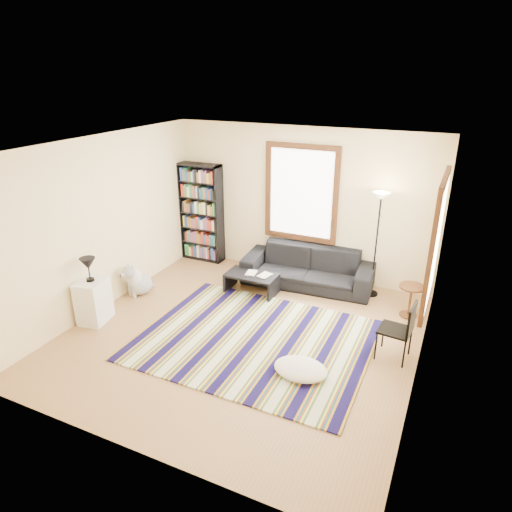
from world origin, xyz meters
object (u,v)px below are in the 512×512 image
at_px(sofa, 308,267).
at_px(folding_chair, 395,330).
at_px(floor_lamp, 376,246).
at_px(white_cabinet, 94,301).
at_px(coffee_table, 252,283).
at_px(floor_cushion, 301,369).
at_px(side_table, 410,301).
at_px(dog, 140,278).
at_px(bookshelf, 201,213).

relative_size(sofa, folding_chair, 2.74).
distance_m(floor_lamp, white_cabinet, 4.72).
distance_m(coffee_table, floor_cushion, 2.46).
bearing_deg(coffee_table, sofa, 42.27).
bearing_deg(sofa, side_table, -16.57).
bearing_deg(floor_cushion, folding_chair, 42.00).
xyz_separation_m(coffee_table, white_cabinet, (-1.83, -1.93, 0.17)).
xyz_separation_m(floor_lamp, dog, (-3.74, -1.69, -0.63)).
distance_m(side_table, white_cabinet, 5.03).
xyz_separation_m(bookshelf, floor_cushion, (3.20, -2.87, -0.91)).
xyz_separation_m(floor_cushion, floor_lamp, (0.36, 2.70, 0.84)).
bearing_deg(coffee_table, white_cabinet, -133.51).
relative_size(side_table, white_cabinet, 0.77).
distance_m(bookshelf, white_cabinet, 3.01).
bearing_deg(folding_chair, bookshelf, 160.66).
height_order(folding_chair, dog, folding_chair).
relative_size(coffee_table, side_table, 1.67).
distance_m(side_table, folding_chair, 1.28).
bearing_deg(floor_cushion, bookshelf, 138.17).
relative_size(coffee_table, floor_cushion, 1.25).
bearing_deg(folding_chair, white_cabinet, -162.19).
relative_size(bookshelf, floor_lamp, 1.08).
bearing_deg(floor_cushion, sofa, 107.09).
xyz_separation_m(side_table, folding_chair, (-0.05, -1.27, 0.16)).
xyz_separation_m(bookshelf, side_table, (4.27, -0.68, -0.73)).
height_order(sofa, bookshelf, bookshelf).
bearing_deg(bookshelf, floor_lamp, -2.73).
bearing_deg(coffee_table, bookshelf, 148.19).
xyz_separation_m(coffee_table, floor_cushion, (1.60, -1.87, -0.09)).
bearing_deg(folding_chair, floor_cushion, -132.58).
bearing_deg(sofa, floor_lamp, 0.74).
bearing_deg(bookshelf, floor_cushion, -41.83).
bearing_deg(white_cabinet, floor_cushion, -10.26).
height_order(bookshelf, white_cabinet, bookshelf).
relative_size(bookshelf, coffee_table, 2.22).
bearing_deg(dog, sofa, 50.46).
relative_size(bookshelf, folding_chair, 2.33).
bearing_deg(side_table, floor_cushion, -116.09).
bearing_deg(dog, white_cabinet, -74.19).
height_order(bookshelf, side_table, bookshelf).
bearing_deg(white_cabinet, bookshelf, 74.35).
height_order(coffee_table, folding_chair, folding_chair).
relative_size(sofa, floor_lamp, 1.27).
distance_m(floor_cushion, folding_chair, 1.42).
relative_size(coffee_table, dog, 1.51).
bearing_deg(side_table, white_cabinet, -153.48).
distance_m(sofa, side_table, 1.92).
bearing_deg(white_cabinet, side_table, 15.28).
relative_size(floor_cushion, folding_chair, 0.84).
bearing_deg(floor_lamp, sofa, -175.07).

